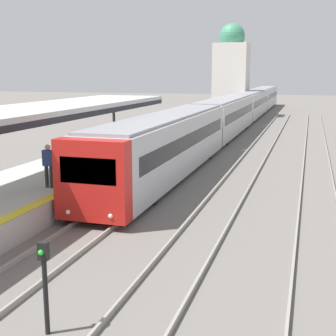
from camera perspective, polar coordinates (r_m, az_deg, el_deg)
name	(u,v)px	position (r m, az deg, el deg)	size (l,w,h in m)	color
person_on_platform	(48,163)	(18.26, -14.38, 0.57)	(0.40, 0.22, 1.66)	#2D2D33
train_near	(240,108)	(48.41, 8.74, 7.23)	(2.61, 68.42, 3.15)	red
signal_post_near	(45,278)	(9.77, -14.80, -12.86)	(0.20, 0.21, 1.95)	black
distant_domed_building	(231,73)	(58.15, 7.72, 11.35)	(4.00, 4.00, 11.07)	silver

